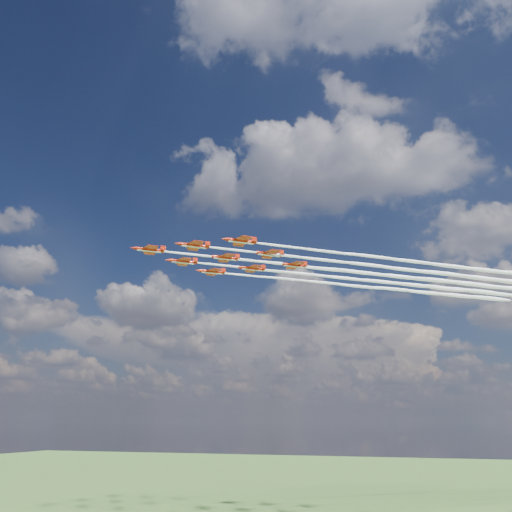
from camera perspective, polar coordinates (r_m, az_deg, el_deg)
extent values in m
cylinder|color=#B51E0A|center=(144.36, -12.08, 0.70)|extent=(6.40, 5.20, 1.00)
cone|color=#B51E0A|center=(143.94, -13.87, 0.89)|extent=(2.05, 1.90, 1.00)
cone|color=#B51E0A|center=(144.87, -10.41, 0.53)|extent=(1.64, 1.55, 0.91)
ellipsoid|color=black|center=(144.30, -12.79, 0.93)|extent=(2.01, 1.80, 0.65)
cube|color=#B51E0A|center=(144.39, -11.91, 0.67)|extent=(7.38, 8.42, 0.13)
cube|color=#B51E0A|center=(144.79, -10.66, 0.55)|extent=(2.99, 3.38, 0.11)
cube|color=#B51E0A|center=(145.08, -10.57, 0.85)|extent=(1.24, 0.98, 1.64)
cube|color=white|center=(144.21, -12.10, 0.53)|extent=(5.93, 4.78, 0.11)
cylinder|color=#B51E0A|center=(138.82, -7.11, 1.20)|extent=(6.40, 5.20, 1.00)
cone|color=#B51E0A|center=(138.02, -8.95, 1.41)|extent=(2.05, 1.90, 1.00)
cone|color=#B51E0A|center=(139.70, -5.40, 1.01)|extent=(1.64, 1.55, 0.91)
ellipsoid|color=black|center=(138.62, -7.84, 1.44)|extent=(2.01, 1.80, 0.65)
cube|color=#B51E0A|center=(138.89, -6.93, 1.17)|extent=(7.38, 8.42, 0.13)
cube|color=#B51E0A|center=(139.56, -5.65, 1.04)|extent=(2.99, 3.38, 0.11)
cube|color=#B51E0A|center=(139.87, -5.57, 1.35)|extent=(1.24, 0.98, 1.64)
cube|color=white|center=(138.67, -7.12, 1.03)|extent=(5.93, 4.78, 0.11)
cylinder|color=#B51E0A|center=(153.16, -8.35, -0.63)|extent=(6.40, 5.20, 1.00)
cone|color=#B51E0A|center=(152.44, -10.03, -0.46)|extent=(2.05, 1.90, 1.00)
cone|color=#B51E0A|center=(153.95, -6.80, -0.79)|extent=(1.64, 1.55, 0.91)
ellipsoid|color=black|center=(152.98, -9.01, -0.42)|extent=(2.01, 1.80, 0.65)
cube|color=#B51E0A|center=(153.22, -8.19, -0.66)|extent=(7.38, 8.42, 0.13)
cube|color=#B51E0A|center=(153.83, -7.03, -0.77)|extent=(2.99, 3.38, 0.11)
cube|color=#B51E0A|center=(154.11, -6.95, -0.49)|extent=(1.24, 0.98, 1.64)
cube|color=white|center=(153.02, -8.36, -0.79)|extent=(5.93, 4.78, 0.11)
cylinder|color=#B51E0A|center=(134.43, -1.76, 1.73)|extent=(6.40, 5.20, 1.00)
cone|color=#B51E0A|center=(133.22, -3.63, 1.95)|extent=(2.05, 1.90, 1.00)
cone|color=#B51E0A|center=(135.68, -0.04, 1.53)|extent=(1.64, 1.55, 0.91)
ellipsoid|color=black|center=(134.07, -2.50, 1.98)|extent=(2.01, 1.80, 0.65)
cube|color=#B51E0A|center=(134.54, -1.58, 1.69)|extent=(7.38, 8.42, 0.13)
cube|color=#B51E0A|center=(135.49, -0.30, 1.56)|extent=(2.99, 3.38, 0.11)
cube|color=#B51E0A|center=(135.83, -0.22, 1.87)|extent=(1.24, 0.98, 1.64)
cube|color=white|center=(134.27, -1.76, 1.55)|extent=(5.93, 4.78, 0.11)
cylinder|color=#B51E0A|center=(148.39, -3.56, -0.21)|extent=(6.40, 5.20, 1.00)
cone|color=#B51E0A|center=(147.30, -5.26, -0.03)|extent=(2.05, 1.90, 1.00)
cone|color=#B51E0A|center=(149.53, -1.98, -0.38)|extent=(1.64, 1.55, 0.91)
ellipsoid|color=black|center=(148.06, -4.23, 0.01)|extent=(2.01, 1.80, 0.65)
cube|color=#B51E0A|center=(148.49, -3.39, -0.25)|extent=(7.38, 8.42, 0.13)
cube|color=#B51E0A|center=(149.35, -2.22, -0.35)|extent=(2.99, 3.38, 0.11)
cube|color=#B51E0A|center=(149.66, -2.15, -0.06)|extent=(1.24, 0.98, 1.64)
cube|color=white|center=(148.25, -3.56, -0.38)|extent=(5.93, 4.78, 0.11)
cylinder|color=#B51E0A|center=(162.61, -5.04, -1.81)|extent=(6.40, 5.20, 1.00)
cone|color=#B51E0A|center=(161.62, -6.60, -1.66)|extent=(2.05, 1.90, 1.00)
cone|color=#B51E0A|center=(163.65, -3.59, -1.96)|extent=(1.64, 1.55, 0.91)
ellipsoid|color=black|center=(162.32, -5.66, -1.61)|extent=(2.01, 1.80, 0.65)
cube|color=#B51E0A|center=(162.70, -4.89, -1.85)|extent=(7.38, 8.42, 0.13)
cube|color=#B51E0A|center=(163.49, -3.81, -1.94)|extent=(2.99, 3.38, 0.11)
cube|color=#B51E0A|center=(163.77, -3.74, -1.67)|extent=(1.24, 0.98, 1.64)
cube|color=white|center=(162.48, -5.05, -1.97)|extent=(5.93, 4.78, 0.11)
cylinder|color=#B51E0A|center=(144.73, 1.52, 0.24)|extent=(6.40, 5.20, 1.00)
cone|color=#B51E0A|center=(143.26, -0.18, 0.43)|extent=(2.05, 1.90, 1.00)
cone|color=#B51E0A|center=(146.23, 3.09, 0.06)|extent=(1.64, 1.55, 0.91)
ellipsoid|color=black|center=(144.26, 0.84, 0.47)|extent=(2.01, 1.80, 0.65)
cube|color=#B51E0A|center=(144.87, 1.69, 0.20)|extent=(7.38, 8.42, 0.13)
cube|color=#B51E0A|center=(146.00, 2.85, 0.08)|extent=(2.99, 3.38, 0.11)
cube|color=#B51E0A|center=(146.32, 2.92, 0.38)|extent=(1.24, 0.98, 1.64)
cube|color=white|center=(144.59, 1.52, 0.07)|extent=(5.93, 4.78, 0.11)
cylinder|color=#B51E0A|center=(158.53, -0.45, -1.45)|extent=(6.40, 5.20, 1.00)
cone|color=#B51E0A|center=(157.19, -2.02, -1.29)|extent=(2.05, 1.90, 1.00)
cone|color=#B51E0A|center=(159.90, 1.00, -1.60)|extent=(1.64, 1.55, 0.91)
ellipsoid|color=black|center=(158.10, -1.07, -1.24)|extent=(2.01, 1.80, 0.65)
cube|color=#B51E0A|center=(158.66, -0.29, -1.48)|extent=(7.38, 8.42, 0.13)
cube|color=#B51E0A|center=(159.69, 0.79, -1.57)|extent=(2.99, 3.38, 0.11)
cube|color=#B51E0A|center=(159.99, 0.85, -1.30)|extent=(1.24, 0.98, 1.64)
cube|color=white|center=(158.40, -0.45, -1.61)|extent=(5.93, 4.78, 0.11)
cylinder|color=#B51E0A|center=(155.53, 4.35, -1.06)|extent=(6.40, 5.20, 1.00)
cone|color=#B51E0A|center=(153.84, 2.80, -0.89)|extent=(2.05, 1.90, 1.00)
cone|color=#B51E0A|center=(157.22, 5.78, -1.21)|extent=(1.64, 1.55, 0.91)
ellipsoid|color=black|center=(154.96, 3.73, -0.85)|extent=(2.01, 1.80, 0.65)
cube|color=#B51E0A|center=(155.69, 4.51, -1.09)|extent=(7.38, 8.42, 0.13)
cube|color=#B51E0A|center=(156.97, 5.57, -1.18)|extent=(2.99, 3.38, 0.11)
cube|color=#B51E0A|center=(157.28, 5.62, -0.91)|extent=(1.24, 0.98, 1.64)
cube|color=white|center=(155.39, 4.36, -1.22)|extent=(5.93, 4.78, 0.11)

